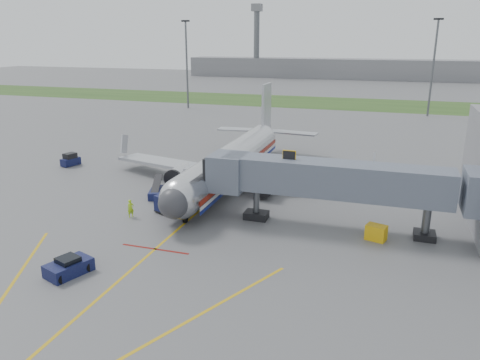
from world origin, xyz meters
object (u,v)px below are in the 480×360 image
(pushback_tug, at_px, (69,267))
(belt_loader, at_px, (156,192))
(baggage_tug, at_px, (70,160))
(ramp_worker, at_px, (131,209))
(airliner, at_px, (232,161))

(pushback_tug, distance_m, belt_loader, 17.72)
(baggage_tug, height_order, belt_loader, belt_loader)
(belt_loader, bearing_deg, baggage_tug, 154.98)
(baggage_tug, bearing_deg, ramp_worker, -38.91)
(pushback_tug, bearing_deg, belt_loader, 96.90)
(airliner, xyz_separation_m, pushback_tug, (-4.00, -24.90, -2.10))
(belt_loader, bearing_deg, ramp_worker, -84.76)
(pushback_tug, relative_size, belt_loader, 0.90)
(ramp_worker, bearing_deg, airliner, 20.64)
(pushback_tug, bearing_deg, ramp_worker, 97.81)
(pushback_tug, bearing_deg, airliner, 80.87)
(belt_loader, bearing_deg, airliner, 50.02)
(pushback_tug, xyz_separation_m, baggage_tug, (-19.13, 25.53, 0.20))
(baggage_tug, distance_m, ramp_worker, 22.58)
(pushback_tug, distance_m, baggage_tug, 31.90)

